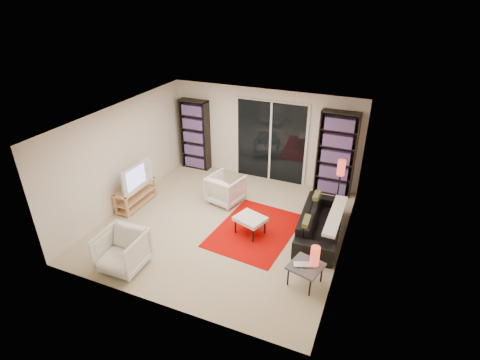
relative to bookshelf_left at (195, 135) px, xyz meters
name	(u,v)px	position (x,y,z in m)	size (l,w,h in m)	color
floor	(224,224)	(1.95, -2.33, -0.98)	(5.00, 5.00, 0.00)	#C2B494
wall_back	(264,135)	(1.95, 0.17, 0.22)	(5.00, 0.02, 2.40)	silver
wall_front	(152,246)	(1.95, -4.83, 0.22)	(5.00, 0.02, 2.40)	silver
wall_left	(123,156)	(-0.55, -2.33, 0.22)	(0.02, 5.00, 2.40)	silver
wall_right	(348,200)	(4.45, -2.33, 0.22)	(0.02, 5.00, 2.40)	silver
ceiling	(222,119)	(1.95, -2.33, 1.42)	(5.00, 5.00, 0.02)	white
sliding_door	(271,142)	(2.15, 0.13, 0.07)	(1.92, 0.08, 2.16)	white
bookshelf_left	(195,135)	(0.00, 0.00, 0.00)	(0.80, 0.30, 1.95)	black
bookshelf_right	(336,154)	(3.85, 0.00, 0.07)	(0.90, 0.30, 2.10)	black
tv_stand	(136,195)	(-0.31, -2.39, -0.71)	(0.37, 1.15, 0.50)	tan
tv	(134,175)	(-0.29, -2.39, -0.19)	(1.00, 0.13, 0.58)	black
rug	(255,230)	(2.66, -2.29, -0.97)	(1.54, 2.08, 0.01)	#BD0601
sofa	(321,223)	(3.96, -1.91, -0.68)	(2.02, 0.79, 0.59)	black
armchair_back	(226,189)	(1.58, -1.43, -0.63)	(0.74, 0.76, 0.69)	silver
armchair_front	(122,251)	(0.83, -4.30, -0.61)	(0.79, 0.81, 0.74)	silver
ottoman	(250,219)	(2.59, -2.42, -0.63)	(0.72, 0.65, 0.40)	silver
side_table	(306,267)	(4.01, -3.44, -0.62)	(0.65, 0.65, 0.40)	#49494E
laptop	(305,267)	(4.00, -3.50, -0.56)	(0.36, 0.23, 0.03)	silver
table_lamp	(315,256)	(4.13, -3.36, -0.39)	(0.16, 0.16, 0.36)	#EF412C
floor_lamp	(340,174)	(4.10, -0.84, -0.01)	(0.19, 0.19, 1.29)	black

